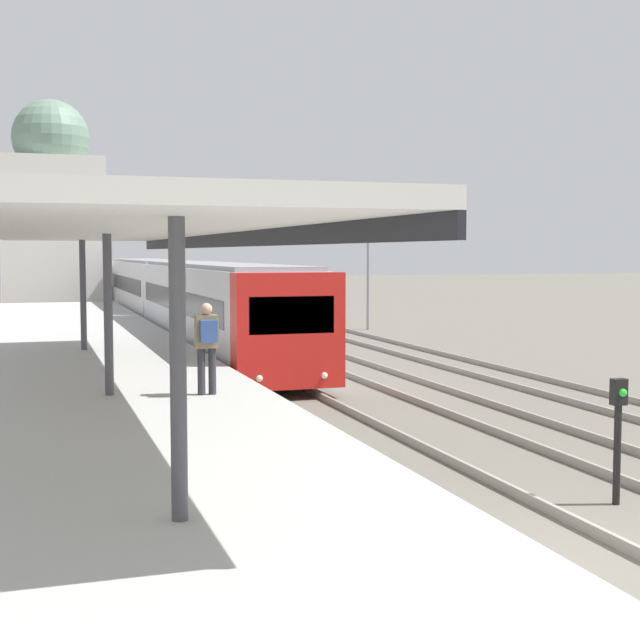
# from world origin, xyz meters

# --- Properties ---
(ground_plane) EXTENTS (240.00, 240.00, 0.00)m
(ground_plane) POSITION_xyz_m (0.00, 0.00, 0.00)
(ground_plane) COLOR #666056
(track_platform_line) EXTENTS (1.51, 120.00, 0.15)m
(track_platform_line) POSITION_xyz_m (0.00, 0.00, 0.07)
(track_platform_line) COLOR gray
(track_platform_line) RESTS_ON ground_plane
(station_platform) EXTENTS (5.83, 80.00, 0.86)m
(station_platform) POSITION_xyz_m (-4.38, 0.00, 0.43)
(station_platform) COLOR #A8A8A3
(station_platform) RESTS_ON ground_plane
(platform_canopy) EXTENTS (4.00, 19.83, 3.11)m
(platform_canopy) POSITION_xyz_m (-4.34, 8.22, 3.85)
(platform_canopy) COLOR beige
(platform_canopy) RESTS_ON station_platform
(person_on_platform) EXTENTS (0.40, 0.40, 1.66)m
(person_on_platform) POSITION_xyz_m (-2.70, 7.69, 1.85)
(person_on_platform) COLOR #2D2D33
(person_on_platform) RESTS_ON station_platform
(train_near) EXTENTS (2.62, 33.99, 3.10)m
(train_near) POSITION_xyz_m (0.00, 28.48, 1.72)
(train_near) COLOR red
(train_near) RESTS_ON ground_plane
(signal_post_near) EXTENTS (0.20, 0.21, 1.73)m
(signal_post_near) POSITION_xyz_m (1.84, 1.98, 1.08)
(signal_post_near) COLOR black
(signal_post_near) RESTS_ON ground_plane
(signal_mast_far) EXTENTS (0.28, 0.29, 5.28)m
(signal_mast_far) POSITION_xyz_m (8.63, 28.94, 3.30)
(signal_mast_far) COLOR gray
(signal_mast_far) RESTS_ON ground_plane
(distant_domed_building) EXTENTS (5.62, 5.62, 12.10)m
(distant_domed_building) POSITION_xyz_m (-4.40, 45.25, 5.63)
(distant_domed_building) COLOR silver
(distant_domed_building) RESTS_ON ground_plane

